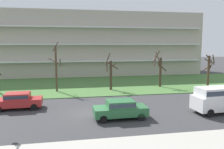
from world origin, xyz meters
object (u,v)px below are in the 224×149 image
Objects in this scene: tree_far_right at (209,69)px; sedan_green_center_right at (120,108)px; tree_left at (56,68)px; tree_right at (160,69)px; van_white_center_left at (222,98)px; tree_center at (111,73)px; sedan_red_near_left at (18,100)px.

tree_far_right is 19.39m from sedan_green_center_right.
tree_left is 1.24× the size of tree_right.
tree_far_right is (7.02, -1.11, -0.06)m from tree_right.
tree_left is 1.22× the size of van_white_center_left.
tree_left is 1.29× the size of tree_center.
van_white_center_left is 9.34m from sedan_green_center_right.
sedan_green_center_right is (-1.25, -11.73, -1.50)m from tree_center.
tree_left is 8.37m from sedan_red_near_left.
tree_center is at bearing -1.42° from tree_left.
sedan_green_center_right is (-9.32, 0.00, -0.52)m from van_white_center_left.
sedan_red_near_left is 1.00× the size of sedan_green_center_right.
sedan_green_center_right is (-15.53, -11.49, -1.69)m from tree_far_right.
tree_right is 1.17× the size of sedan_red_near_left.
tree_right is 19.34m from sedan_red_near_left.
tree_right is 15.31m from sedan_green_center_right.
van_white_center_left is (18.29, -4.50, 0.52)m from sedan_red_near_left.
tree_far_right is (21.32, -0.41, -0.60)m from tree_left.
sedan_green_center_right is at bearing -64.06° from tree_left.
sedan_green_center_right is at bearing -143.50° from tree_far_right.
sedan_green_center_right is at bearing -96.07° from tree_center.
sedan_red_near_left is (-17.48, -8.11, -1.75)m from tree_right.
sedan_green_center_right is at bearing -124.03° from tree_right.
tree_center reaches higher than van_white_center_left.
tree_center is (7.04, -0.17, -0.80)m from tree_left.
sedan_red_near_left is at bearing -164.07° from tree_far_right.
sedan_red_near_left is at bearing 163.22° from van_white_center_left.
tree_right is at bearing 90.73° from van_white_center_left.
van_white_center_left is (-6.21, -11.49, -1.17)m from tree_far_right.
tree_right is at bearing 6.91° from tree_center.
sedan_red_near_left is 10.03m from sedan_green_center_right.
tree_left is 21.33m from tree_far_right.
tree_left is at bearing 178.90° from tree_far_right.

